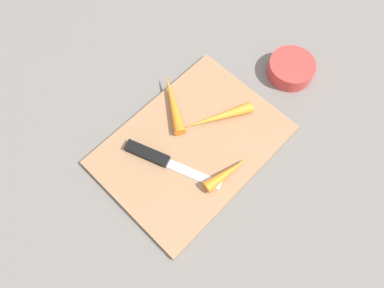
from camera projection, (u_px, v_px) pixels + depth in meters
ground_plane at (192, 146)px, 0.71m from camera, size 1.40×1.40×0.00m
cutting_board at (192, 145)px, 0.71m from camera, size 0.36×0.26×0.01m
knife at (153, 156)px, 0.69m from camera, size 0.09×0.19×0.01m
carrot_medium at (173, 102)px, 0.73m from camera, size 0.10×0.13×0.02m
carrot_shortest at (227, 173)px, 0.67m from camera, size 0.10×0.04×0.02m
carrot_longest at (219, 118)px, 0.71m from camera, size 0.14×0.09×0.02m
small_bowl at (291, 69)px, 0.77m from camera, size 0.10×0.10×0.04m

